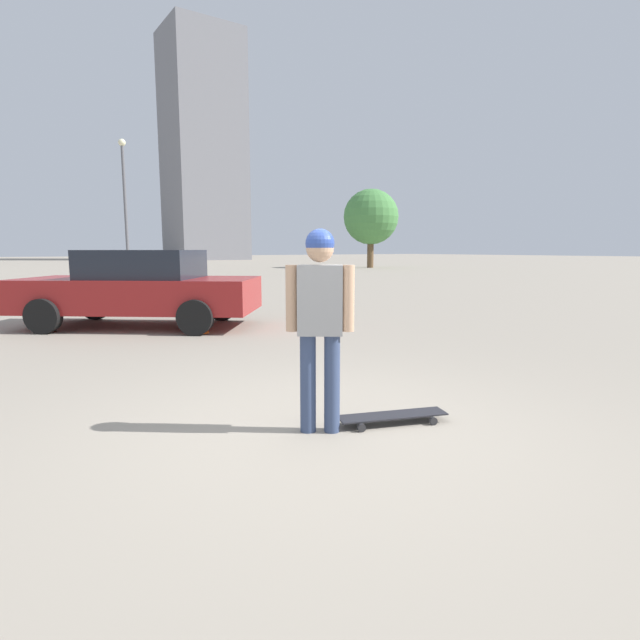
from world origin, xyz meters
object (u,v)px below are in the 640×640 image
Objects in this scene: person at (320,311)px; skateboard at (393,416)px; car_parked_near at (140,288)px; traffic_cone at (200,315)px.

person is 1.70× the size of skateboard.
person is 6.66m from car_parked_near.
person is 0.36× the size of car_parked_near.
skateboard is at bearing 17.15° from person.
car_parked_near is at bearing -154.17° from traffic_cone.
person reaches higher than car_parked_near.
traffic_cone is (-5.48, 0.35, 0.26)m from skateboard.
traffic_cone reaches higher than skateboard.
person reaches higher than traffic_cone.
skateboard is 1.49× the size of traffic_cone.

